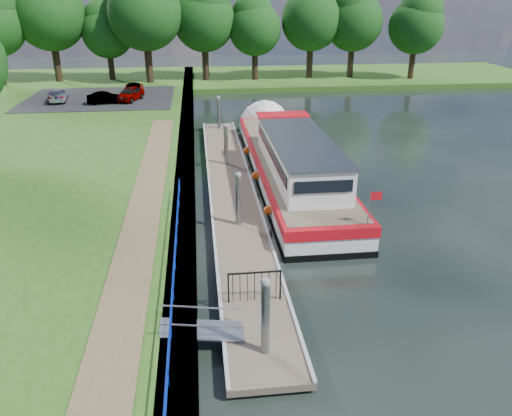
{
  "coord_description": "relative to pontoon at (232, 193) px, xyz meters",
  "views": [
    {
      "loc": [
        -1.68,
        -12.35,
        10.24
      ],
      "look_at": [
        0.74,
        7.97,
        1.4
      ],
      "focal_mm": 35.0,
      "sensor_mm": 36.0,
      "label": 1
    }
  ],
  "objects": [
    {
      "name": "car_d",
      "position": [
        -7.95,
        26.62,
        1.19
      ],
      "size": [
        1.96,
        3.94,
        1.07
      ],
      "primitive_type": "imported",
      "rotation": [
        0.0,
        0.0,
        0.05
      ],
      "color": "#999999",
      "rests_on": "carpark"
    },
    {
      "name": "mooring_piles",
      "position": [
        0.0,
        0.0,
        1.1
      ],
      "size": [
        0.3,
        27.3,
        3.55
      ],
      "color": "gray",
      "rests_on": "ground"
    },
    {
      "name": "gate_panel",
      "position": [
        -0.0,
        -10.8,
        0.97
      ],
      "size": [
        1.85,
        0.05,
        1.15
      ],
      "color": "black",
      "rests_on": "ground"
    },
    {
      "name": "ground",
      "position": [
        0.0,
        -13.0,
        -0.18
      ],
      "size": [
        160.0,
        160.0,
        0.0
      ],
      "primitive_type": "plane",
      "color": "black",
      "rests_on": "ground"
    },
    {
      "name": "footpath",
      "position": [
        -4.4,
        -5.0,
        0.62
      ],
      "size": [
        1.6,
        40.0,
        0.05
      ],
      "primitive_type": "cube",
      "color": "brown",
      "rests_on": "riverbank"
    },
    {
      "name": "pontoon",
      "position": [
        0.0,
        0.0,
        0.0
      ],
      "size": [
        2.5,
        30.0,
        0.56
      ],
      "color": "brown",
      "rests_on": "ground"
    },
    {
      "name": "car_c",
      "position": [
        -14.65,
        23.8,
        1.24
      ],
      "size": [
        2.25,
        4.26,
        1.18
      ],
      "primitive_type": "imported",
      "rotation": [
        0.0,
        0.0,
        3.3
      ],
      "color": "#999999",
      "rests_on": "carpark"
    },
    {
      "name": "gangway",
      "position": [
        -1.85,
        -12.5,
        0.44
      ],
      "size": [
        2.58,
        1.0,
        0.92
      ],
      "color": "#A5A8AD",
      "rests_on": "ground"
    },
    {
      "name": "barge",
      "position": [
        3.6,
        2.74,
        0.9
      ],
      "size": [
        4.36,
        21.15,
        4.78
      ],
      "color": "black",
      "rests_on": "ground"
    },
    {
      "name": "bank_edge",
      "position": [
        -2.55,
        2.0,
        0.2
      ],
      "size": [
        1.1,
        90.0,
        0.78
      ],
      "primitive_type": "cube",
      "color": "#473D2D",
      "rests_on": "ground"
    },
    {
      "name": "car_b",
      "position": [
        -10.03,
        22.13,
        1.19
      ],
      "size": [
        3.42,
        1.69,
        1.08
      ],
      "primitive_type": "imported",
      "rotation": [
        0.0,
        0.0,
        1.74
      ],
      "color": "#999999",
      "rests_on": "carpark"
    },
    {
      "name": "horizon_trees",
      "position": [
        -1.61,
        35.68,
        7.76
      ],
      "size": [
        54.38,
        10.03,
        12.87
      ],
      "color": "#332316",
      "rests_on": "ground"
    },
    {
      "name": "blue_fence",
      "position": [
        -2.75,
        -10.0,
        1.13
      ],
      "size": [
        0.04,
        18.04,
        0.72
      ],
      "color": "#0C2DBF",
      "rests_on": "riverbank"
    },
    {
      "name": "far_bank",
      "position": [
        12.0,
        39.0,
        0.12
      ],
      "size": [
        60.0,
        18.0,
        0.6
      ],
      "primitive_type": "cube",
      "color": "#275117",
      "rests_on": "ground"
    },
    {
      "name": "carpark",
      "position": [
        -11.0,
        25.0,
        0.62
      ],
      "size": [
        14.0,
        12.0,
        0.06
      ],
      "primitive_type": "cube",
      "color": "black",
      "rests_on": "riverbank"
    },
    {
      "name": "car_a",
      "position": [
        -7.91,
        23.27,
        1.3
      ],
      "size": [
        2.74,
        4.11,
        1.3
      ],
      "primitive_type": "imported",
      "rotation": [
        0.0,
        0.0,
        -0.35
      ],
      "color": "#999999",
      "rests_on": "carpark"
    }
  ]
}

